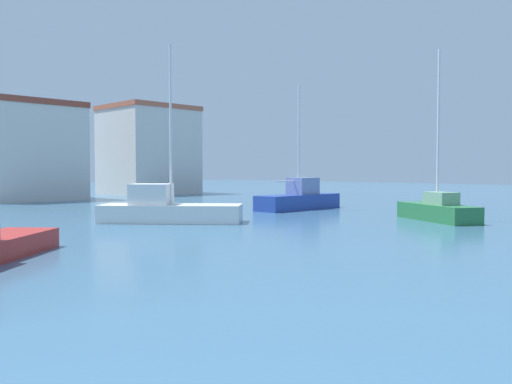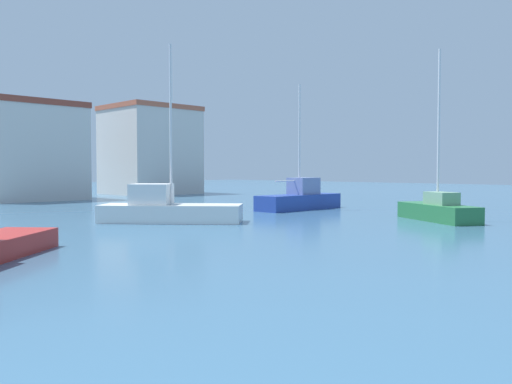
% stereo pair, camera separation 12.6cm
% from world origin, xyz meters
% --- Properties ---
extents(water, '(160.00, 160.00, 0.00)m').
position_xyz_m(water, '(15.00, 20.00, 0.00)').
color(water, '#38607F').
rests_on(water, ground).
extents(sailboat_blue_near_pier, '(6.67, 1.95, 8.13)m').
position_xyz_m(sailboat_blue_near_pier, '(26.79, 19.54, 0.71)').
color(sailboat_blue_near_pier, '#233D93').
rests_on(sailboat_blue_near_pier, water).
extents(sailboat_green_center_channel, '(4.04, 5.28, 8.67)m').
position_xyz_m(sailboat_green_center_channel, '(25.78, 9.56, 0.58)').
color(sailboat_green_center_channel, '#28703D').
rests_on(sailboat_green_center_channel, water).
extents(sailboat_white_far_right, '(6.15, 6.61, 8.73)m').
position_xyz_m(sailboat_white_far_right, '(15.65, 18.74, 0.67)').
color(sailboat_white_far_right, white).
rests_on(sailboat_white_far_right, water).
extents(harbor_office, '(8.22, 7.25, 8.37)m').
position_xyz_m(harbor_office, '(18.49, 42.92, 4.19)').
color(harbor_office, beige).
rests_on(harbor_office, ground).
extents(yacht_club, '(8.51, 8.12, 9.38)m').
position_xyz_m(yacht_club, '(32.57, 45.41, 4.70)').
color(yacht_club, beige).
rests_on(yacht_club, ground).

